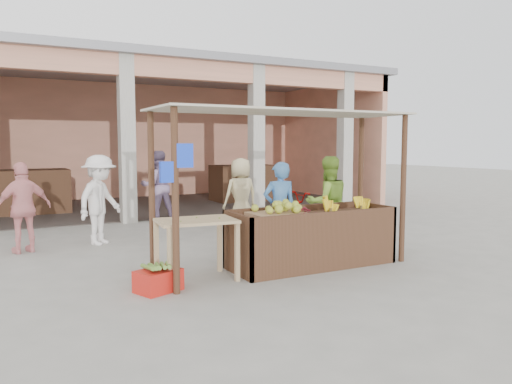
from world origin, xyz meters
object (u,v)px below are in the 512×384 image
fruit_stall (311,240)px  vendor_green (328,201)px  side_table (196,229)px  motorcycle (280,216)px  red_crate (158,281)px  vendor_blue (280,206)px

fruit_stall → vendor_green: 1.36m
side_table → motorcycle: size_ratio=0.59×
fruit_stall → red_crate: bearing=-174.6°
motorcycle → red_crate: bearing=120.4°
red_crate → vendor_blue: bearing=1.7°
red_crate → motorcycle: bearing=13.5°
side_table → vendor_blue: vendor_blue is taller
red_crate → vendor_blue: size_ratio=0.32×
fruit_stall → side_table: size_ratio=2.32×
vendor_green → vendor_blue: bearing=13.7°
fruit_stall → vendor_blue: bearing=96.8°
side_table → vendor_green: 2.96m
vendor_blue → motorcycle: 1.40m
side_table → motorcycle: bearing=43.0°
fruit_stall → vendor_blue: vendor_blue is taller
side_table → vendor_blue: bearing=28.8°
vendor_blue → motorcycle: size_ratio=0.90×
side_table → vendor_blue: (1.80, 0.80, 0.13)m
side_table → red_crate: 0.89m
side_table → red_crate: (-0.63, -0.26, -0.58)m
side_table → fruit_stall: bearing=4.3°
vendor_blue → vendor_green: vendor_green is taller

